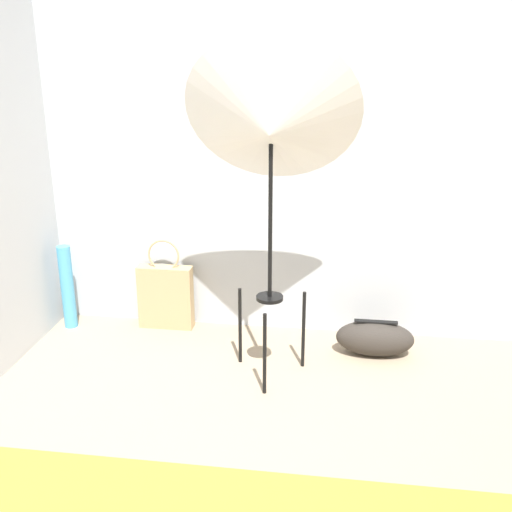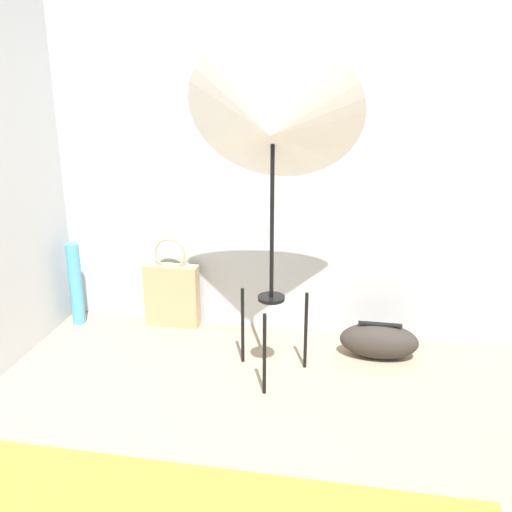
{
  "view_description": "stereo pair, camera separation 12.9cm",
  "coord_description": "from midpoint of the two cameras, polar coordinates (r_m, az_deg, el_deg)",
  "views": [
    {
      "loc": [
        0.45,
        -1.43,
        1.73
      ],
      "look_at": [
        0.06,
        1.34,
        0.76
      ],
      "focal_mm": 42.0,
      "sensor_mm": 36.0,
      "label": 1
    },
    {
      "loc": [
        0.58,
        -1.41,
        1.73
      ],
      "look_at": [
        0.06,
        1.34,
        0.76
      ],
      "focal_mm": 42.0,
      "sensor_mm": 36.0,
      "label": 2
    }
  ],
  "objects": [
    {
      "name": "duffel_bag",
      "position": [
        3.64,
        10.25,
        -7.73
      ],
      "size": [
        0.46,
        0.21,
        0.22
      ],
      "color": "#332D28",
      "rests_on": "ground_plane"
    },
    {
      "name": "paper_roll",
      "position": [
        4.07,
        -18.4,
        -2.84
      ],
      "size": [
        0.08,
        0.08,
        0.55
      ],
      "color": "#4CA3D1",
      "rests_on": "ground_plane"
    },
    {
      "name": "tote_bag",
      "position": [
        3.94,
        -9.53,
        -3.76
      ],
      "size": [
        0.35,
        0.1,
        0.6
      ],
      "color": "tan",
      "rests_on": "ground_plane"
    },
    {
      "name": "photo_umbrella",
      "position": [
        3.0,
        0.19,
        12.4
      ],
      "size": [
        0.9,
        0.64,
        1.82
      ],
      "color": "black",
      "rests_on": "ground_plane"
    },
    {
      "name": "wall_back",
      "position": [
        3.63,
        -0.19,
        12.28
      ],
      "size": [
        8.0,
        0.05,
        2.6
      ],
      "color": "#B7BCC1",
      "rests_on": "ground_plane"
    }
  ]
}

